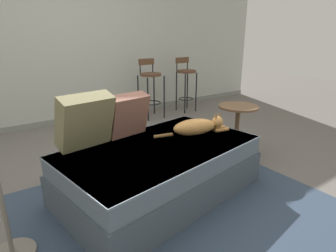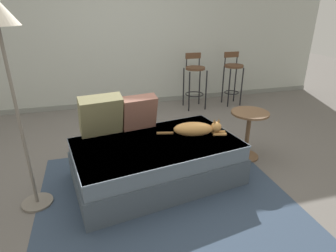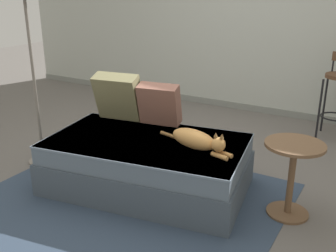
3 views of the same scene
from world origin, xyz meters
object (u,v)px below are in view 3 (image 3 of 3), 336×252
(throw_pillow_corner, at_px, (119,97))
(throw_pillow_middle, at_px, (159,104))
(side_table, at_px, (292,169))
(floor_lamp, at_px, (25,2))
(couch, at_px, (147,163))
(cat, at_px, (197,140))

(throw_pillow_corner, relative_size, throw_pillow_middle, 1.16)
(throw_pillow_middle, bearing_deg, throw_pillow_corner, -170.62)
(throw_pillow_corner, xyz_separation_m, side_table, (1.69, -0.12, -0.29))
(throw_pillow_corner, bearing_deg, side_table, -3.95)
(throw_pillow_corner, distance_m, floor_lamp, 1.16)
(couch, relative_size, side_table, 3.07)
(throw_pillow_middle, distance_m, cat, 0.66)
(couch, height_order, throw_pillow_middle, throw_pillow_middle)
(throw_pillow_corner, bearing_deg, cat, -15.49)
(floor_lamp, bearing_deg, side_table, 6.97)
(throw_pillow_middle, height_order, floor_lamp, floor_lamp)
(cat, distance_m, floor_lamp, 1.92)
(couch, bearing_deg, floor_lamp, -175.44)
(couch, relative_size, floor_lamp, 1.00)
(couch, xyz_separation_m, cat, (0.45, 0.04, 0.30))
(cat, distance_m, side_table, 0.75)
(throw_pillow_corner, height_order, floor_lamp, floor_lamp)
(throw_pillow_middle, height_order, side_table, throw_pillow_middle)
(floor_lamp, bearing_deg, cat, 4.81)
(throw_pillow_corner, bearing_deg, throw_pillow_middle, 9.38)
(cat, height_order, side_table, cat)
(floor_lamp, bearing_deg, couch, 4.56)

